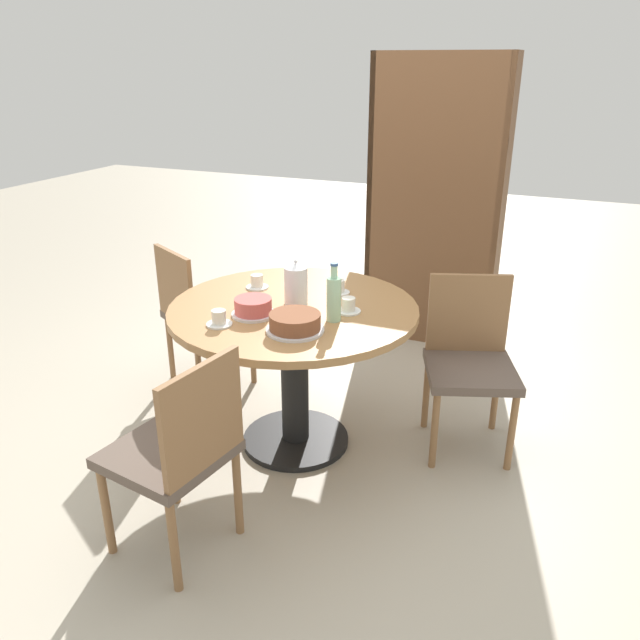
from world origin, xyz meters
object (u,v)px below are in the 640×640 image
(cup_c, at_px, (219,319))
(bookshelf, at_px, (435,212))
(chair_a, at_px, (199,312))
(cake_second, at_px, (253,307))
(cup_d, at_px, (348,306))
(chair_b, at_px, (179,450))
(cup_b, at_px, (257,283))
(cake_main, at_px, (295,323))
(coffee_pot, at_px, (297,284))
(chair_c, at_px, (469,359))
(water_bottle, at_px, (334,297))
(cup_a, at_px, (338,288))

(cup_c, bearing_deg, bookshelf, 75.54)
(chair_a, height_order, bookshelf, bookshelf)
(cake_second, distance_m, cup_d, 0.43)
(chair_b, xyz_separation_m, cup_b, (-0.20, 1.01, 0.31))
(chair_b, xyz_separation_m, cup_d, (0.34, 0.88, 0.31))
(cake_main, xyz_separation_m, cup_b, (-0.41, 0.42, -0.01))
(cake_second, bearing_deg, coffee_pot, 59.65)
(cup_c, height_order, cup_d, same)
(cup_b, bearing_deg, chair_a, 158.20)
(chair_b, bearing_deg, cake_main, 169.63)
(cup_b, xyz_separation_m, cup_d, (0.54, -0.13, 0.00))
(chair_c, xyz_separation_m, coffee_pot, (-0.78, -0.32, 0.38))
(bookshelf, height_order, cake_main, bookshelf)
(chair_c, xyz_separation_m, water_bottle, (-0.54, -0.44, 0.39))
(bookshelf, xyz_separation_m, water_bottle, (-0.05, -1.66, -0.03))
(water_bottle, relative_size, cup_d, 2.33)
(chair_a, distance_m, cake_main, 1.15)
(coffee_pot, relative_size, cake_main, 0.87)
(cup_b, height_order, cup_d, same)
(chair_b, bearing_deg, coffee_pot, -176.06)
(cake_second, relative_size, cup_c, 1.74)
(chair_b, distance_m, chair_c, 1.48)
(water_bottle, bearing_deg, cake_second, -166.40)
(chair_c, bearing_deg, cake_main, -156.79)
(chair_c, distance_m, cup_c, 1.24)
(chair_a, relative_size, water_bottle, 3.22)
(cake_main, distance_m, cup_b, 0.59)
(cake_second, distance_m, cup_c, 0.18)
(chair_a, height_order, cup_b, chair_a)
(chair_a, relative_size, cup_c, 7.49)
(water_bottle, xyz_separation_m, cake_second, (-0.36, -0.09, -0.07))
(chair_a, bearing_deg, cup_d, -168.80)
(bookshelf, distance_m, water_bottle, 1.66)
(chair_c, height_order, cup_a, chair_c)
(bookshelf, relative_size, cake_second, 9.42)
(chair_c, distance_m, cup_b, 1.12)
(coffee_pot, relative_size, cake_second, 1.09)
(water_bottle, distance_m, cup_c, 0.51)
(chair_a, xyz_separation_m, bookshelf, (1.07, 1.22, 0.42))
(chair_c, xyz_separation_m, cup_c, (-0.98, -0.68, 0.31))
(coffee_pot, height_order, cake_main, coffee_pot)
(cake_main, height_order, cup_a, cake_main)
(chair_b, height_order, cup_a, chair_b)
(cup_a, distance_m, cup_b, 0.42)
(cup_c, bearing_deg, cake_main, 11.80)
(coffee_pot, distance_m, cup_b, 0.31)
(cup_c, bearing_deg, chair_a, 130.05)
(cup_a, bearing_deg, cake_main, -89.85)
(cake_main, distance_m, cup_a, 0.51)
(chair_b, height_order, bookshelf, bookshelf)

